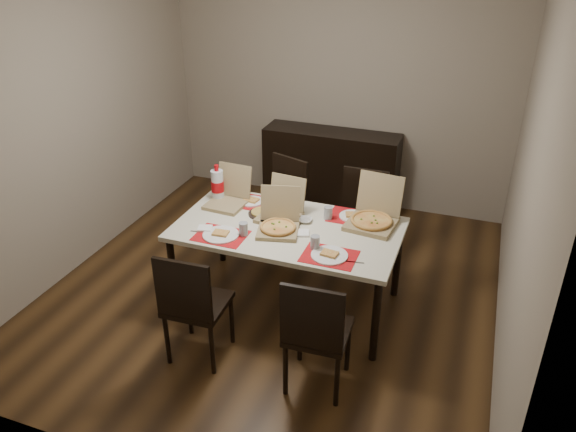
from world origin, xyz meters
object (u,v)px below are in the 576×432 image
object	(u,v)px
sideboard	(331,170)
chair_far_right	(361,215)
dining_table	(288,234)
pizza_box_center	(278,224)
soda_bottle	(218,185)
chair_near_right	(316,331)
chair_far_left	(282,201)
dip_bowl	(305,220)
chair_near_left	(193,303)

from	to	relation	value
sideboard	chair_far_right	bearing A→B (deg)	-60.92
dining_table	pizza_box_center	bearing A→B (deg)	-125.93
soda_bottle	sideboard	bearing A→B (deg)	71.72
chair_near_right	chair_far_left	size ratio (longest dim) A/B	1.00
soda_bottle	dip_bowl	bearing A→B (deg)	-8.34
sideboard	pizza_box_center	distance (m)	2.04
chair_far_right	pizza_box_center	distance (m)	1.07
sideboard	pizza_box_center	world-z (taller)	pizza_box_center
dining_table	dip_bowl	bearing A→B (deg)	53.25
sideboard	soda_bottle	distance (m)	1.82
chair_near_right	chair_far_left	distance (m)	1.98
dining_table	chair_far_left	distance (m)	0.98
pizza_box_center	dip_bowl	size ratio (longest dim) A/B	3.56
dining_table	chair_far_right	distance (m)	0.96
dip_bowl	soda_bottle	xyz separation A→B (m)	(-0.85, 0.12, 0.13)
dip_bowl	dining_table	bearing A→B (deg)	-126.75
sideboard	chair_near_right	distance (m)	2.90
chair_far_right	soda_bottle	bearing A→B (deg)	-153.00
sideboard	chair_near_left	size ratio (longest dim) A/B	1.61
chair_far_left	soda_bottle	world-z (taller)	soda_bottle
chair_near_left	pizza_box_center	world-z (taller)	pizza_box_center
sideboard	soda_bottle	bearing A→B (deg)	-108.28
chair_far_left	chair_far_right	bearing A→B (deg)	-2.92
sideboard	chair_far_right	world-z (taller)	chair_far_right
pizza_box_center	soda_bottle	world-z (taller)	soda_bottle
chair_near_left	dip_bowl	xyz separation A→B (m)	(0.50, 1.02, 0.25)
chair_near_left	dip_bowl	bearing A→B (deg)	63.80
chair_near_right	dip_bowl	xyz separation A→B (m)	(-0.42, 1.01, 0.25)
chair_near_right	chair_far_left	world-z (taller)	same
sideboard	chair_near_left	xyz separation A→B (m)	(-0.21, -2.82, 0.06)
chair_near_right	soda_bottle	distance (m)	1.74
dip_bowl	chair_near_left	bearing A→B (deg)	-116.20
chair_near_right	chair_far_right	xyz separation A→B (m)	(-0.11, 1.73, 0.00)
dip_bowl	soda_bottle	size ratio (longest dim) A/B	0.35
chair_near_right	chair_far_left	bearing A→B (deg)	117.04
chair_far_left	dip_bowl	xyz separation A→B (m)	(0.48, -0.76, 0.25)
dining_table	chair_far_right	world-z (taller)	chair_far_right
dining_table	chair_far_right	bearing A→B (deg)	64.20
dining_table	chair_far_left	bearing A→B (deg)	113.34
sideboard	chair_near_right	bearing A→B (deg)	-75.76
sideboard	chair_far_right	distance (m)	1.25
chair_near_right	chair_far_right	distance (m)	1.73
dining_table	chair_far_right	size ratio (longest dim) A/B	1.94
chair_far_left	soda_bottle	size ratio (longest dim) A/B	2.80
dining_table	pizza_box_center	distance (m)	0.15
dining_table	dip_bowl	xyz separation A→B (m)	(0.10, 0.13, 0.08)
sideboard	soda_bottle	world-z (taller)	soda_bottle
chair_far_right	soda_bottle	world-z (taller)	soda_bottle
chair_near_right	dining_table	bearing A→B (deg)	120.55
chair_far_left	soda_bottle	bearing A→B (deg)	-120.16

